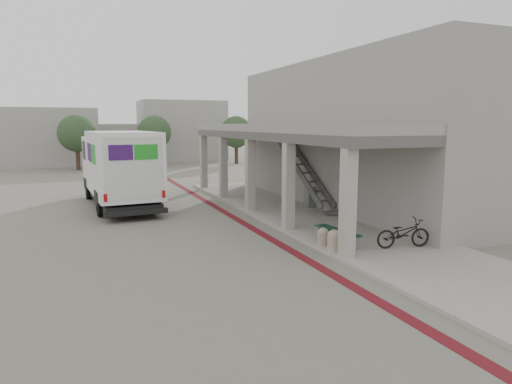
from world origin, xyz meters
name	(u,v)px	position (x,y,z in m)	size (l,w,h in m)	color
ground	(240,239)	(0.00, 0.00, 0.00)	(120.00, 120.00, 0.00)	#6B675B
bike_lane_stripe	(247,225)	(1.00, 2.00, 0.01)	(0.35, 40.00, 0.01)	#5E1219
sidewalk	(338,228)	(4.00, 0.00, 0.06)	(4.40, 28.00, 0.12)	gray
transit_building	(341,137)	(6.83, 4.50, 3.40)	(7.60, 17.00, 7.00)	gray
distant_backdrop	(98,137)	(-2.84, 35.89, 2.70)	(28.00, 10.00, 6.50)	gray
tree_left	(77,134)	(-5.00, 28.00, 3.18)	(3.20, 3.20, 4.80)	#38281C
tree_mid	(154,133)	(2.00, 30.00, 3.18)	(3.20, 3.20, 4.80)	#38281C
tree_right	(236,132)	(10.00, 29.00, 3.18)	(3.20, 3.20, 4.80)	#38281C
fedex_truck	(119,167)	(-3.28, 8.39, 1.95)	(3.19, 8.74, 3.66)	black
bench	(337,234)	(2.60, -2.18, 0.45)	(0.65, 2.00, 0.46)	gray
bollard_near	(334,240)	(2.10, -2.81, 0.45)	(0.43, 0.43, 0.65)	tan
bollard_far	(323,236)	(2.10, -2.12, 0.40)	(0.38, 0.38, 0.57)	gray
utility_cabinet	(310,197)	(5.00, 4.12, 0.59)	(0.42, 0.57, 0.94)	slate
bicycle_black	(403,233)	(4.28, -3.36, 0.59)	(0.62, 1.79, 0.94)	black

